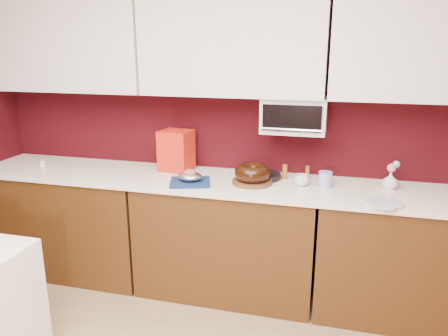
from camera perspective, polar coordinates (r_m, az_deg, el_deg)
wall_back at (r=3.40m, az=1.74°, el=5.56°), size 4.00×0.02×2.50m
base_cabinet_left at (r=3.89m, az=-19.13°, el=-6.62°), size 1.31×0.58×0.86m
base_cabinet_center at (r=3.37m, az=0.41°, el=-9.25°), size 1.31×0.58×0.86m
base_cabinet_right at (r=3.33m, az=23.67°, el=-10.97°), size 1.31×0.58×0.86m
countertop at (r=3.20m, az=0.42°, el=-1.94°), size 4.00×0.62×0.04m
upper_cabinet_left at (r=3.74m, az=-19.89°, el=14.83°), size 1.31×0.33×0.70m
upper_cabinet_center at (r=3.19m, az=1.13°, el=15.71°), size 1.31×0.33×0.70m
upper_cabinet_right at (r=3.15m, az=26.21°, el=14.15°), size 1.31×0.33×0.70m
toaster_oven at (r=3.17m, az=9.16°, el=6.89°), size 0.45×0.30×0.25m
toaster_oven_door at (r=3.01m, az=8.84°, el=6.44°), size 0.40×0.02×0.18m
toaster_oven_handle at (r=3.01m, az=8.75°, el=4.99°), size 0.42×0.02×0.02m
cake_base at (r=3.12m, az=3.71°, el=-1.80°), size 0.32×0.32×0.03m
bundt_cake at (r=3.10m, az=3.73°, el=-0.63°), size 0.33×0.33×0.10m
navy_towel at (r=3.12m, az=-4.47°, el=-1.86°), size 0.34×0.31×0.02m
foil_ham_nest at (r=3.11m, az=-4.48°, el=-1.08°), size 0.21×0.19×0.06m
roasted_ham at (r=3.10m, az=-4.49°, el=-0.64°), size 0.11×0.10×0.06m
pandoro_box at (r=3.43m, az=-6.24°, el=2.29°), size 0.26×0.24×0.32m
dark_pan at (r=3.24m, az=5.48°, el=-1.05°), size 0.26×0.26×0.04m
coffee_mug at (r=3.11m, az=10.10°, el=-1.43°), size 0.12×0.12×0.10m
blue_jar at (r=3.11m, az=13.09°, el=-1.46°), size 0.12×0.12×0.11m
flower_vase at (r=3.20m, az=20.89°, el=-1.41°), size 0.11×0.11×0.13m
flower_pink at (r=3.18m, az=21.04°, el=0.02°), size 0.06×0.06×0.06m
flower_blue at (r=3.20m, az=21.58°, el=0.45°), size 0.05×0.05×0.05m
china_plate at (r=2.90m, az=20.18°, el=-4.30°), size 0.26×0.26×0.01m
amber_bottle at (r=3.25m, az=7.95°, el=-0.48°), size 0.04×0.04×0.11m
egg_left at (r=3.80m, az=-22.61°, el=0.32°), size 0.05×0.04×0.04m
egg_right at (r=3.89m, az=-22.61°, el=0.66°), size 0.06×0.05×0.04m
amber_bottle_tall at (r=3.25m, az=10.83°, el=-0.61°), size 0.03×0.03×0.10m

